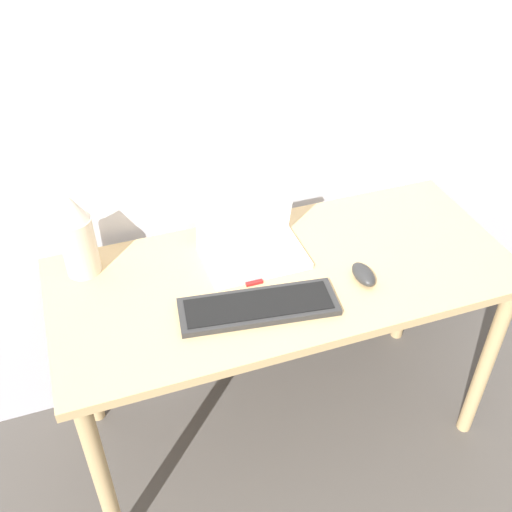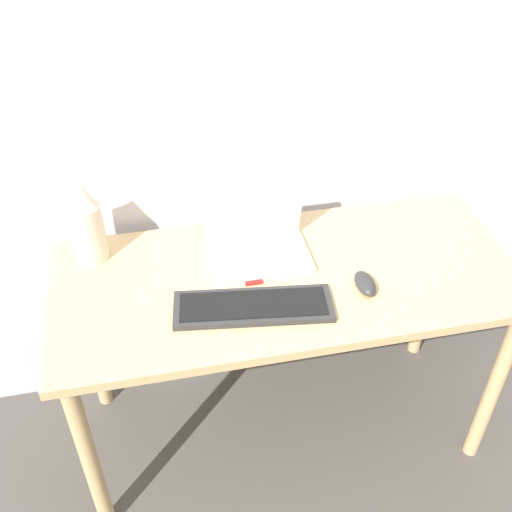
% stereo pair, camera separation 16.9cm
% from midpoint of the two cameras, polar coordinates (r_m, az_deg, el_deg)
% --- Properties ---
extents(ground_plane, '(12.00, 12.00, 0.00)m').
position_cam_midpoint_polar(ground_plane, '(2.19, 2.95, -21.68)').
color(ground_plane, '#4C4742').
extents(wall_back, '(6.00, 0.05, 2.50)m').
position_cam_midpoint_polar(wall_back, '(1.84, -3.88, 17.82)').
color(wall_back, silver).
rests_on(wall_back, ground_plane).
extents(desk, '(1.40, 0.61, 0.74)m').
position_cam_midpoint_polar(desk, '(1.86, 0.12, -3.85)').
color(desk, tan).
rests_on(desk, ground_plane).
extents(laptop, '(0.31, 0.22, 0.23)m').
position_cam_midpoint_polar(laptop, '(1.83, -3.14, 1.41)').
color(laptop, white).
rests_on(laptop, desk).
extents(keyboard, '(0.46, 0.20, 0.02)m').
position_cam_midpoint_polar(keyboard, '(1.67, -2.68, -4.96)').
color(keyboard, '#2D2D2D').
rests_on(keyboard, desk).
extents(mouse, '(0.06, 0.11, 0.04)m').
position_cam_midpoint_polar(mouse, '(1.77, 7.52, -1.85)').
color(mouse, '#2D2D2D').
rests_on(mouse, desk).
extents(vase, '(0.10, 0.10, 0.27)m').
position_cam_midpoint_polar(vase, '(1.82, -19.30, 1.75)').
color(vase, beige).
rests_on(vase, desk).
extents(mp3_player, '(0.05, 0.06, 0.01)m').
position_cam_midpoint_polar(mp3_player, '(1.77, -3.15, -2.23)').
color(mp3_player, red).
rests_on(mp3_player, desk).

